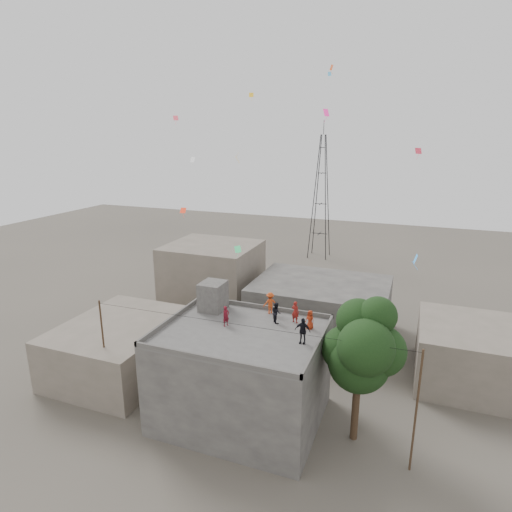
{
  "coord_description": "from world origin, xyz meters",
  "views": [
    {
      "loc": [
        9.53,
        -22.34,
        17.86
      ],
      "look_at": [
        0.7,
        0.78,
        10.87
      ],
      "focal_mm": 30.0,
      "sensor_mm": 36.0,
      "label": 1
    }
  ],
  "objects_px": {
    "tree": "(363,348)",
    "person_dark_adult": "(303,331)",
    "stair_head_box": "(213,296)",
    "transmission_tower": "(321,197)",
    "person_red_adult": "(295,312)"
  },
  "relations": [
    {
      "from": "person_dark_adult",
      "to": "tree",
      "type": "bearing_deg",
      "value": 11.14
    },
    {
      "from": "tree",
      "to": "transmission_tower",
      "type": "relative_size",
      "value": 0.45
    },
    {
      "from": "tree",
      "to": "transmission_tower",
      "type": "bearing_deg",
      "value": 106.09
    },
    {
      "from": "tree",
      "to": "person_dark_adult",
      "type": "bearing_deg",
      "value": -168.69
    },
    {
      "from": "stair_head_box",
      "to": "person_dark_adult",
      "type": "distance_m",
      "value": 7.63
    },
    {
      "from": "stair_head_box",
      "to": "person_red_adult",
      "type": "distance_m",
      "value": 5.96
    },
    {
      "from": "stair_head_box",
      "to": "person_red_adult",
      "type": "bearing_deg",
      "value": -0.34
    },
    {
      "from": "person_red_adult",
      "to": "person_dark_adult",
      "type": "bearing_deg",
      "value": 128.71
    },
    {
      "from": "person_red_adult",
      "to": "transmission_tower",
      "type": "bearing_deg",
      "value": -65.25
    },
    {
      "from": "transmission_tower",
      "to": "person_dark_adult",
      "type": "relative_size",
      "value": 12.63
    },
    {
      "from": "person_red_adult",
      "to": "person_dark_adult",
      "type": "distance_m",
      "value": 2.91
    },
    {
      "from": "transmission_tower",
      "to": "person_red_adult",
      "type": "relative_size",
      "value": 13.69
    },
    {
      "from": "stair_head_box",
      "to": "person_dark_adult",
      "type": "xyz_separation_m",
      "value": [
        7.14,
        -2.69,
        -0.21
      ]
    },
    {
      "from": "transmission_tower",
      "to": "person_red_adult",
      "type": "bearing_deg",
      "value": -79.78
    },
    {
      "from": "stair_head_box",
      "to": "person_dark_adult",
      "type": "bearing_deg",
      "value": -20.63
    }
  ]
}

